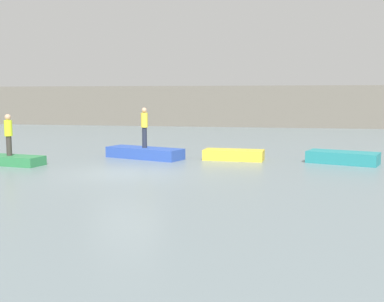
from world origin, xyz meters
The scene contains 8 objects.
ground_plane centered at (0.00, 0.00, 0.00)m, with size 120.00×120.00×0.00m, color slate.
embankment_wall centered at (0.00, 26.93, 1.88)m, with size 80.00×1.20×3.77m, color #666056.
rowboat_green centered at (-5.53, 1.21, 0.19)m, with size 2.92×1.05×0.39m, color #2D7F47.
rowboat_blue centered at (-0.54, 4.23, 0.25)m, with size 3.67×1.18×0.49m, color #2B4CAD.
rowboat_yellow centered at (3.55, 4.44, 0.23)m, with size 2.67×1.10×0.46m, color gold.
rowboat_teal centered at (8.24, 4.23, 0.25)m, with size 2.89×1.27×0.51m, color teal.
person_yellow_shirt centered at (-0.54, 4.23, 1.52)m, with size 0.32×0.32×1.84m.
person_hiviz_shirt centered at (-5.53, 1.21, 1.36)m, with size 0.32×0.32×1.73m.
Camera 1 is at (5.61, -16.43, 2.89)m, focal length 43.81 mm.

